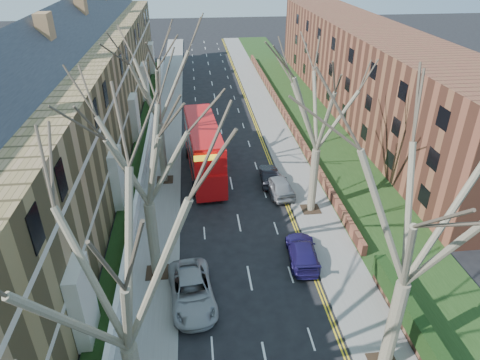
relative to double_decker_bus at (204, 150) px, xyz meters
name	(u,v)px	position (x,y,z in m)	size (l,w,h in m)	color
pavement_left	(166,132)	(-3.80, 9.93, -2.21)	(3.00, 102.00, 0.12)	slate
pavement_right	(274,127)	(8.20, 9.93, -2.21)	(3.00, 102.00, 0.12)	slate
terrace_left	(67,112)	(-11.44, 1.93, 3.26)	(9.70, 78.00, 13.60)	olive
flats_right	(366,71)	(19.66, 13.93, 2.71)	(13.97, 54.00, 10.00)	brown
front_wall_left	(144,161)	(-5.45, 1.93, -1.65)	(0.30, 78.00, 1.00)	white
grass_verge_right	(314,125)	(12.70, 9.93, -2.12)	(6.00, 102.00, 0.06)	#1A3312
tree_left_mid	(112,256)	(-3.50, -23.07, 7.28)	(10.50, 10.50, 14.71)	brown
tree_left_far	(141,139)	(-3.50, -13.07, 6.97)	(10.15, 10.15, 14.22)	brown
tree_left_dist	(154,72)	(-3.50, -1.07, 7.29)	(10.50, 10.50, 14.71)	brown
tree_right_mid	(424,201)	(7.90, -21.07, 7.28)	(10.50, 10.50, 14.71)	brown
tree_right_far	(322,95)	(7.90, -7.07, 6.97)	(10.15, 10.15, 14.22)	brown
double_decker_bus	(204,150)	(0.00, 0.00, 0.00)	(3.39, 11.19, 4.62)	#BC0D0F
car_left_far	(192,291)	(-1.34, -15.63, -1.53)	(2.46, 5.34, 1.48)	#999B9F
car_right_near	(302,252)	(5.83, -12.72, -1.62)	(1.83, 4.49, 1.30)	navy
car_right_mid	(278,184)	(5.88, -4.09, -1.50)	(1.83, 4.54, 1.55)	gray
car_right_far	(269,175)	(5.46, -2.24, -1.62)	(1.39, 3.99, 1.31)	black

